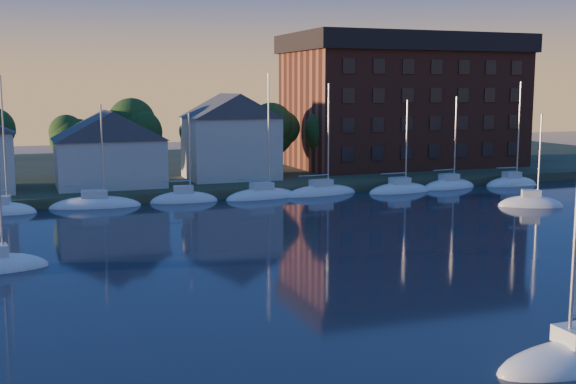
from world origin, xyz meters
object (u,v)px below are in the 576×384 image
clubhouse_east (231,135)px  clubhouse_centre (109,148)px  drifting_sailboat_right (531,206)px  condo_block (404,100)px

clubhouse_east → clubhouse_centre: bearing=-171.9°
clubhouse_centre → clubhouse_east: bearing=8.1°
clubhouse_centre → drifting_sailboat_right: bearing=-30.4°
condo_block → clubhouse_east: bearing=-167.1°
clubhouse_centre → drifting_sailboat_right: (37.32, -21.91, -5.04)m
clubhouse_centre → drifting_sailboat_right: clubhouse_centre is taller
clubhouse_centre → condo_block: size_ratio=0.37×
drifting_sailboat_right → condo_block: bearing=113.6°
clubhouse_east → condo_block: (26.00, 5.95, 3.79)m
condo_block → drifting_sailboat_right: 31.50m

